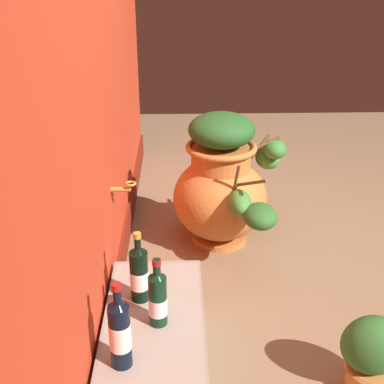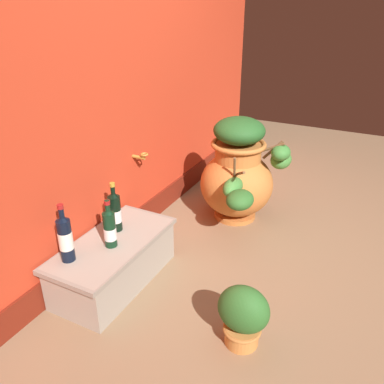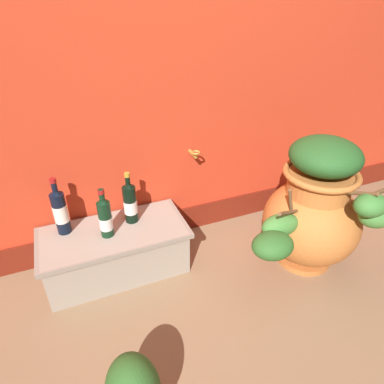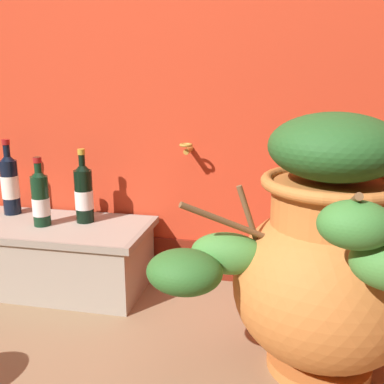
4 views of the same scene
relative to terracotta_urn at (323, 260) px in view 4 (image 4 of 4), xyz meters
The scene contains 5 objects.
terracotta_urn is the anchor object (origin of this frame).
stone_ledge 1.20m from the terracotta_urn, 161.39° to the left, with size 0.86×0.42×0.30m.
wine_bottle_left 1.09m from the terracotta_urn, 156.03° to the left, with size 0.08×0.08×0.33m.
wine_bottle_middle 1.21m from the terracotta_urn, 162.80° to the left, with size 0.08×0.08×0.30m.
wine_bottle_right 1.46m from the terracotta_urn, 160.69° to the left, with size 0.08×0.08×0.35m.
Camera 4 is at (0.50, -0.86, 0.94)m, focal length 42.77 mm.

